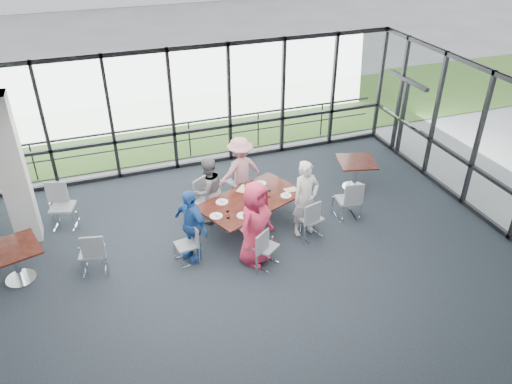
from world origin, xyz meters
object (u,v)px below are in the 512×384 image
object	(u,v)px
diner_end	(191,225)
chair_spare_r	(347,200)
chair_main_nr	(310,218)
chair_main_fl	(197,201)
side_table_left	(13,253)
diner_far_left	(208,191)
chair_spare_la	(92,252)
side_table_right	(356,165)
chair_main_end	(186,245)
diner_near_left	(255,224)
chair_main_fr	(238,182)
chair_spare_lb	(63,207)
main_table	(251,203)
structural_column	(12,171)
diner_far_right	(240,170)
chair_main_nl	(265,247)
diner_near_right	(306,199)

from	to	relation	value
diner_end	chair_spare_r	world-z (taller)	diner_end
chair_main_nr	chair_main_fl	world-z (taller)	chair_main_nr
side_table_left	diner_far_left	distance (m)	3.97
chair_main_nr	diner_end	bearing A→B (deg)	161.23
chair_main_nr	chair_spare_la	size ratio (longest dim) A/B	1.00
side_table_left	chair_spare_r	bearing A→B (deg)	-1.81
side_table_right	chair_main_end	distance (m)	4.78
diner_near_left	chair_spare_r	size ratio (longest dim) A/B	1.90
diner_far_left	chair_main_fr	distance (m)	1.15
chair_spare_la	chair_spare_lb	size ratio (longest dim) A/B	0.92
chair_main_nr	chair_spare_lb	bearing A→B (deg)	140.67
side_table_left	diner_near_left	bearing A→B (deg)	-12.35
side_table_left	chair_main_nr	bearing A→B (deg)	-5.74
main_table	diner_near_left	bearing A→B (deg)	-128.20
structural_column	chair_main_fr	distance (m)	4.80
structural_column	diner_near_left	size ratio (longest dim) A/B	1.81
diner_far_right	chair_main_fl	size ratio (longest dim) A/B	1.82
side_table_right	chair_spare_r	size ratio (longest dim) A/B	1.14
main_table	chair_main_nl	world-z (taller)	chair_main_nl
diner_end	chair_main_nr	distance (m)	2.53
main_table	side_table_right	xyz separation A→B (m)	(2.97, 0.78, -0.01)
side_table_right	chair_spare_la	xyz separation A→B (m)	(-6.31, -1.10, -0.18)
diner_end	chair_spare_la	size ratio (longest dim) A/B	1.72
main_table	diner_near_right	xyz separation A→B (m)	(1.02, -0.51, 0.20)
chair_main_nl	chair_main_end	world-z (taller)	chair_main_nl
chair_main_fr	chair_main_fl	bearing A→B (deg)	1.68
chair_main_nl	chair_spare_lb	xyz separation A→B (m)	(-3.66, 2.72, 0.06)
side_table_left	chair_main_nl	size ratio (longest dim) A/B	1.29
diner_end	chair_spare_lb	xyz separation A→B (m)	(-2.38, 2.01, -0.29)
chair_main_nl	chair_main_end	distance (m)	1.55
chair_main_nl	side_table_right	bearing A→B (deg)	-2.30
side_table_right	chair_main_end	size ratio (longest dim) A/B	1.30
diner_far_left	chair_spare_r	size ratio (longest dim) A/B	1.67
chair_main_fr	chair_spare_r	size ratio (longest dim) A/B	0.99
side_table_left	chair_main_end	world-z (taller)	chair_main_end
chair_main_fl	diner_end	bearing A→B (deg)	36.21
diner_near_left	side_table_right	bearing A→B (deg)	-4.24
side_table_right	diner_far_right	distance (m)	2.86
chair_main_fl	chair_main_nr	bearing A→B (deg)	109.35
diner_far_left	chair_main_nl	xyz separation A→B (m)	(0.62, -1.86, -0.34)
diner_near_left	diner_far_left	bearing A→B (deg)	72.67
chair_main_fl	chair_spare_r	xyz separation A→B (m)	(3.15, -1.09, 0.02)
side_table_right	diner_far_right	xyz separation A→B (m)	(-2.83, 0.38, 0.18)
chair_main_nl	chair_main_fr	distance (m)	2.53
structural_column	chair_spare_la	bearing A→B (deg)	-52.98
main_table	chair_main_nl	distance (m)	1.28
diner_near_left	chair_main_end	distance (m)	1.44
diner_near_right	diner_far_left	world-z (taller)	diner_near_right
diner_near_left	chair_spare_la	xyz separation A→B (m)	(-3.04, 0.74, -0.43)
diner_far_left	chair_main_nr	xyz separation A→B (m)	(1.86, -1.29, -0.32)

